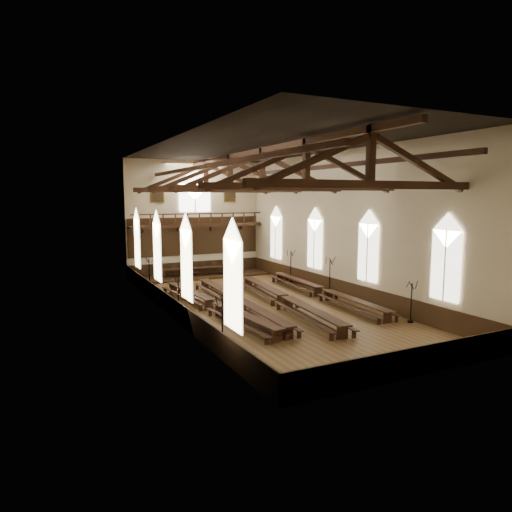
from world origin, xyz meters
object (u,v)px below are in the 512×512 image
Objects in this scene: refectory_row_a at (214,304)px; candelabrum_left_far at (150,282)px; refectory_row_c at (285,298)px; dais at (203,276)px; candelabrum_right_mid at (330,284)px; candelabrum_right_far at (291,273)px; high_table at (203,268)px; candelabrum_left_mid at (179,304)px; candelabrum_right_near at (411,310)px; refectory_row_d at (324,291)px; candelabrum_left_near at (222,335)px; refectory_row_b at (238,300)px.

candelabrum_left_far reaches higher than refectory_row_a.
candelabrum_left_far reaches higher than refectory_row_c.
dais is 4.16× the size of candelabrum_right_mid.
candelabrum_right_far is at bearing 34.19° from refectory_row_a.
candelabrum_right_mid is at bearing 4.74° from refectory_row_a.
candelabrum_right_far is at bearing -45.82° from high_table.
candelabrum_left_mid is 13.05m from candelabrum_right_near.
candelabrum_right_near reaches higher than refectory_row_d.
candelabrum_right_far reaches higher than candelabrum_left_near.
candelabrum_left_far is at bearing 130.06° from refectory_row_c.
high_table is 2.92× the size of candelabrum_left_near.
refectory_row_b is 11.62m from dais.
dais is 12.20m from candelabrum_right_mid.
dais is (3.52, 11.65, -0.43)m from refectory_row_a.
refectory_row_d is at bearing 96.77° from candelabrum_right_near.
candelabrum_right_far reaches higher than refectory_row_d.
candelabrum_right_mid is at bearing -90.00° from candelabrum_right_far.
refectory_row_a is 8.97m from candelabrum_right_mid.
candelabrum_left_mid is (-2.16, -0.03, 0.20)m from refectory_row_a.
candelabrum_left_far reaches higher than high_table.
candelabrum_left_far is (-2.16, 7.14, 0.29)m from refectory_row_a.
refectory_row_a is at bearing -145.81° from candelabrum_right_far.
refectory_row_d is 1.24× the size of dais.
refectory_row_b is at bearing 61.02° from candelabrum_left_near.
candelabrum_right_far reaches higher than refectory_row_b.
candelabrum_right_near is (11.10, -0.18, -0.07)m from candelabrum_left_near.
refectory_row_a is 8.09m from refectory_row_d.
dais is at bearing 80.80° from refectory_row_b.
refectory_row_d is 5.93× the size of candelabrum_left_mid.
refectory_row_b is 5.33× the size of candelabrum_left_far.
refectory_row_d is 12.31m from dais.
candelabrum_left_near is 11.10m from candelabrum_right_near.
candelabrum_left_near is at bearing -107.18° from dais.
dais is at bearing 73.20° from refectory_row_a.
candelabrum_left_mid is 12.67m from candelabrum_right_far.
candelabrum_left_mid reaches higher than refectory_row_d.
refectory_row_d is at bearing -33.97° from candelabrum_left_far.
candelabrum_left_near is at bearing 179.05° from candelabrum_right_near.
high_table is 19.33m from candelabrum_right_near.
candelabrum_right_mid reaches higher than candelabrum_left_far.
candelabrum_left_far reaches higher than dais.
high_table reaches higher than refectory_row_a.
candelabrum_left_near reaches higher than dais.
candelabrum_right_mid reaches higher than refectory_row_a.
candelabrum_right_far is (-0.00, 12.97, 0.11)m from candelabrum_right_near.
refectory_row_c is 8.92m from candelabrum_left_near.
candelabrum_left_far is at bearing 90.00° from candelabrum_left_near.
candelabrum_right_near is at bearing -73.71° from high_table.
candelabrum_left_mid is 0.89× the size of candelabrum_right_far.
candelabrum_right_far is at bearing 90.00° from candelabrum_right_near.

